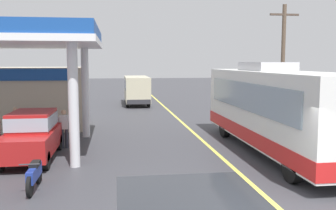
# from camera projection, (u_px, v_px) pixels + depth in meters

# --- Properties ---
(ground) EXTENTS (120.00, 120.00, 0.00)m
(ground) POSITION_uv_depth(u_px,v_px,m) (169.00, 111.00, 28.61)
(ground) COLOR #38383D
(lane_divider_stripe) EXTENTS (0.16, 50.00, 0.01)m
(lane_divider_stripe) POSITION_uv_depth(u_px,v_px,m) (180.00, 121.00, 23.69)
(lane_divider_stripe) COLOR #D8CC4C
(lane_divider_stripe) RESTS_ON ground
(wet_puddle_patch) EXTENTS (4.12, 4.92, 0.01)m
(wet_puddle_patch) POSITION_uv_depth(u_px,v_px,m) (195.00, 201.00, 9.97)
(wet_puddle_patch) COLOR #26282D
(wet_puddle_patch) RESTS_ON ground
(coach_bus_main) EXTENTS (2.60, 11.04, 3.69)m
(coach_bus_main) POSITION_uv_depth(u_px,v_px,m) (275.00, 111.00, 15.33)
(coach_bus_main) COLOR white
(coach_bus_main) RESTS_ON ground
(gas_station_roadside) EXTENTS (9.10, 11.95, 5.10)m
(gas_station_roadside) POSITION_uv_depth(u_px,v_px,m) (14.00, 83.00, 19.28)
(gas_station_roadside) COLOR #194799
(gas_station_roadside) RESTS_ON ground
(car_at_pump) EXTENTS (1.70, 4.20, 1.82)m
(car_at_pump) POSITION_uv_depth(u_px,v_px,m) (32.00, 133.00, 14.25)
(car_at_pump) COLOR maroon
(car_at_pump) RESTS_ON ground
(minibus_opposing_lane) EXTENTS (2.04, 6.13, 2.44)m
(minibus_opposing_lane) POSITION_uv_depth(u_px,v_px,m) (137.00, 88.00, 32.82)
(minibus_opposing_lane) COLOR #BFB799
(minibus_opposing_lane) RESTS_ON ground
(motorcycle_parked_forecourt) EXTENTS (0.55, 1.80, 0.92)m
(motorcycle_parked_forecourt) POSITION_uv_depth(u_px,v_px,m) (34.00, 175.00, 10.86)
(motorcycle_parked_forecourt) COLOR black
(motorcycle_parked_forecourt) RESTS_ON ground
(pedestrian_near_pump) EXTENTS (0.55, 0.22, 1.66)m
(pedestrian_near_pump) POSITION_uv_depth(u_px,v_px,m) (64.00, 126.00, 16.15)
(pedestrian_near_pump) COLOR #33333F
(pedestrian_near_pump) RESTS_ON ground
(pedestrian_by_shop) EXTENTS (0.55, 0.22, 1.66)m
(pedestrian_by_shop) POSITION_uv_depth(u_px,v_px,m) (16.00, 123.00, 17.03)
(pedestrian_by_shop) COLOR #33333F
(pedestrian_by_shop) RESTS_ON ground
(utility_pole_roadside) EXTENTS (1.80, 0.24, 7.13)m
(utility_pole_roadside) POSITION_uv_depth(u_px,v_px,m) (283.00, 61.00, 22.77)
(utility_pole_roadside) COLOR brown
(utility_pole_roadside) RESTS_ON ground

